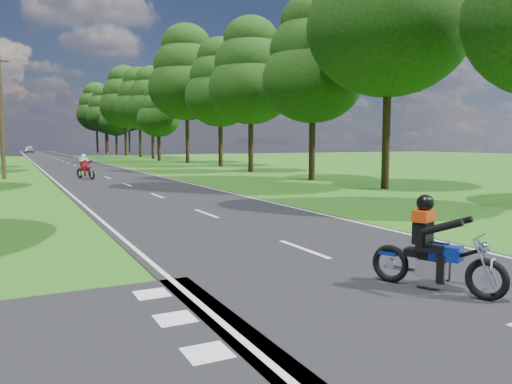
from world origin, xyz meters
TOP-DOWN VIEW (x-y plane):
  - ground at (0.00, 0.00)m, footprint 160.00×160.00m
  - main_road at (0.00, 50.00)m, footprint 7.00×140.00m
  - road_markings at (-0.14, 48.13)m, footprint 7.40×140.00m
  - treeline at (1.43, 60.06)m, footprint 40.00×115.35m
  - telegraph_pole at (-6.00, 28.00)m, footprint 1.20×0.26m
  - rider_near_blue at (0.26, -1.50)m, footprint 1.30×1.91m
  - rider_far_red at (-1.43, 25.43)m, footprint 1.22×1.96m
  - distant_car at (-1.97, 104.16)m, footprint 2.01×4.40m

SIDE VIEW (x-z plane):
  - ground at x=0.00m, z-range 0.00..0.00m
  - main_road at x=0.00m, z-range 0.00..0.02m
  - road_markings at x=-0.14m, z-range 0.02..0.03m
  - distant_car at x=-1.97m, z-range 0.02..1.49m
  - rider_near_blue at x=0.26m, z-range 0.02..1.54m
  - rider_far_red at x=-1.43m, z-range 0.02..1.57m
  - telegraph_pole at x=-6.00m, z-range 0.07..8.07m
  - treeline at x=1.43m, z-range 0.86..15.65m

